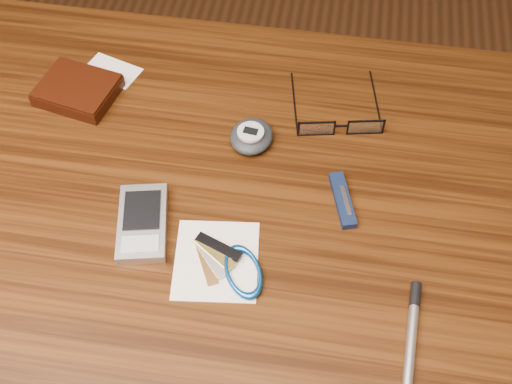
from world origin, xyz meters
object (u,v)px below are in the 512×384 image
at_px(wallet_and_card, 78,90).
at_px(eyeglasses, 340,124).
at_px(notepad_keys, 230,265).
at_px(silver_pen, 412,331).
at_px(pocket_knife, 343,200).
at_px(desk, 220,260).
at_px(pedometer, 251,136).
at_px(pda_phone, 142,223).

height_order(wallet_and_card, eyeglasses, eyeglasses).
xyz_separation_m(notepad_keys, silver_pen, (0.20, -0.05, 0.00)).
bearing_deg(pocket_knife, silver_pen, -61.40).
distance_m(desk, eyeglasses, 0.24).
height_order(wallet_and_card, pedometer, pedometer).
bearing_deg(pda_phone, pedometer, 54.96).
distance_m(desk, notepad_keys, 0.13).
bearing_deg(silver_pen, notepad_keys, 166.90).
bearing_deg(silver_pen, pda_phone, 164.85).
bearing_deg(eyeglasses, pedometer, -161.08).
height_order(desk, wallet_and_card, wallet_and_card).
relative_size(wallet_and_card, eyeglasses, 1.01).
relative_size(pda_phone, notepad_keys, 0.90).
distance_m(desk, pedometer, 0.17).
distance_m(wallet_and_card, pedometer, 0.25).
relative_size(pedometer, pocket_knife, 0.85).
relative_size(desk, wallet_and_card, 7.24).
relative_size(eyeglasses, notepad_keys, 1.09).
xyz_separation_m(eyeglasses, pocket_knife, (0.01, -0.12, -0.01)).
xyz_separation_m(desk, pedometer, (0.02, 0.12, 0.11)).
bearing_deg(pedometer, notepad_keys, -88.13).
relative_size(desk, pedometer, 14.58).
distance_m(wallet_and_card, pocket_knife, 0.39).
bearing_deg(pda_phone, wallet_and_card, 126.07).
xyz_separation_m(desk, eyeglasses, (0.13, 0.16, 0.11)).
bearing_deg(notepad_keys, pedometer, 91.87).
relative_size(wallet_and_card, pda_phone, 1.22).
relative_size(pocket_knife, silver_pen, 0.59).
xyz_separation_m(eyeglasses, pda_phone, (-0.22, -0.19, -0.00)).
relative_size(eyeglasses, pda_phone, 1.21).
bearing_deg(desk, pocket_knife, 16.85).
bearing_deg(pocket_knife, pda_phone, -162.59).
distance_m(pedometer, notepad_keys, 0.19).
bearing_deg(notepad_keys, pda_phone, 161.18).
xyz_separation_m(wallet_and_card, silver_pen, (0.46, -0.28, -0.01)).
xyz_separation_m(eyeglasses, silver_pen, (0.10, -0.27, -0.01)).
height_order(desk, eyeglasses, eyeglasses).
relative_size(pedometer, silver_pen, 0.51).
xyz_separation_m(notepad_keys, pocket_knife, (0.12, 0.11, 0.00)).
bearing_deg(pocket_knife, notepad_keys, -137.13).
bearing_deg(silver_pen, wallet_and_card, 148.46).
bearing_deg(eyeglasses, pocket_knife, -83.64).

